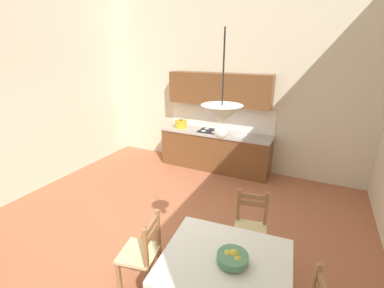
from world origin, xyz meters
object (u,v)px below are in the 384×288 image
at_px(dining_table, 225,269).
at_px(pendant_lamp, 222,115).
at_px(kitchen_cabinetry, 216,133).
at_px(dining_chair_tv_side, 142,253).
at_px(fruit_bowl, 233,258).
at_px(dining_chair_kitchen_side, 250,228).

distance_m(dining_table, pendant_lamp, 1.58).
bearing_deg(pendant_lamp, kitchen_cabinetry, 111.05).
distance_m(dining_chair_tv_side, fruit_bowl, 1.14).
relative_size(kitchen_cabinetry, dining_table, 1.93).
xyz_separation_m(dining_chair_tv_side, fruit_bowl, (1.07, -0.00, 0.37)).
bearing_deg(fruit_bowl, dining_table, 169.02).
distance_m(kitchen_cabinetry, dining_chair_kitchen_side, 2.93).
height_order(dining_chair_kitchen_side, dining_chair_tv_side, same).
relative_size(kitchen_cabinetry, dining_chair_kitchen_side, 2.75).
xyz_separation_m(kitchen_cabinetry, dining_table, (1.44, -3.49, -0.23)).
bearing_deg(dining_table, dining_chair_kitchen_side, 88.95).
relative_size(dining_chair_kitchen_side, dining_chair_tv_side, 1.00).
bearing_deg(pendant_lamp, dining_chair_tv_side, 174.14).
bearing_deg(dining_table, pendant_lamp, -118.47).
bearing_deg(pendant_lamp, fruit_bowl, 35.94).
distance_m(dining_chair_kitchen_side, fruit_bowl, 1.06).
xyz_separation_m(dining_chair_kitchen_side, fruit_bowl, (0.05, -0.99, 0.37)).
distance_m(dining_chair_tv_side, pendant_lamp, 2.00).
xyz_separation_m(kitchen_cabinetry, fruit_bowl, (1.51, -3.50, -0.04)).
bearing_deg(dining_chair_kitchen_side, dining_table, -91.05).
height_order(kitchen_cabinetry, dining_chair_kitchen_side, kitchen_cabinetry).
bearing_deg(dining_table, kitchen_cabinetry, 112.48).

